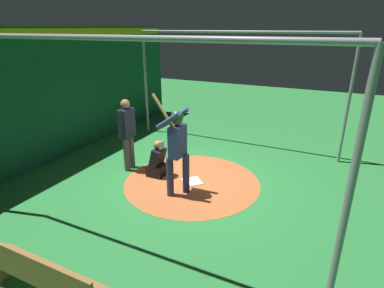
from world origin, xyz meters
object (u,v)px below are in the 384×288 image
object	(u,v)px
home_plate	(192,181)
batter	(177,144)
catcher	(158,162)
umpire	(127,131)
bench	(41,276)

from	to	relation	value
home_plate	batter	bearing A→B (deg)	-94.25
catcher	umpire	distance (m)	1.09
umpire	home_plate	bearing A→B (deg)	1.29
umpire	bench	bearing A→B (deg)	-68.71
home_plate	catcher	distance (m)	0.94
batter	catcher	distance (m)	1.28
batter	catcher	size ratio (longest dim) A/B	2.40
catcher	bench	size ratio (longest dim) A/B	0.46
catcher	home_plate	bearing A→B (deg)	2.99
batter	bench	bearing A→B (deg)	-93.46
catcher	umpire	xyz separation A→B (m)	(-0.86, 0.01, 0.67)
batter	umpire	distance (m)	1.80
batter	umpire	size ratio (longest dim) A/B	1.21
home_plate	batter	distance (m)	1.29
batter	umpire	world-z (taller)	batter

